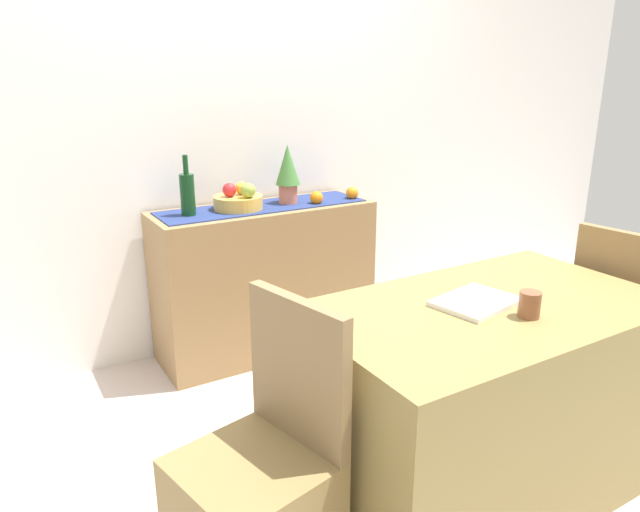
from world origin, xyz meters
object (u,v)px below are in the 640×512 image
wine_bottle (187,194)px  potted_plant (288,172)px  fruit_bowl (238,202)px  chair_by_corner (624,363)px  dining_table (481,398)px  sideboard_console (266,280)px  coffee_cup (529,304)px  open_book (476,302)px

wine_bottle → potted_plant: size_ratio=0.95×
fruit_bowl → potted_plant: (0.29, 0.00, 0.14)m
chair_by_corner → dining_table: bearing=179.9°
wine_bottle → sideboard_console: bearing=-0.0°
coffee_cup → chair_by_corner: (0.88, 0.14, -0.52)m
potted_plant → dining_table: (0.02, -1.45, -0.63)m
wine_bottle → potted_plant: potted_plant is taller
potted_plant → coffee_cup: bearing=-88.4°
wine_bottle → chair_by_corner: (1.48, -1.45, -0.67)m
dining_table → open_book: 0.38m
dining_table → chair_by_corner: size_ratio=1.42×
sideboard_console → dining_table: sideboard_console is taller
sideboard_console → coffee_cup: size_ratio=13.56×
wine_bottle → dining_table: (0.58, -1.45, -0.57)m
coffee_cup → dining_table: bearing=99.9°
open_book → coffee_cup: size_ratio=3.19×
fruit_bowl → potted_plant: potted_plant is taller
sideboard_console → dining_table: 1.46m
wine_bottle → coffee_cup: 1.71m
dining_table → chair_by_corner: bearing=-0.1°
fruit_bowl → open_book: 1.46m
sideboard_console → dining_table: bearing=-83.3°
potted_plant → dining_table: 1.58m
fruit_bowl → chair_by_corner: 1.99m
fruit_bowl → potted_plant: 0.32m
wine_bottle → open_book: size_ratio=1.09×
open_book → chair_by_corner: (0.95, -0.03, -0.48)m
wine_bottle → potted_plant: (0.56, -0.00, 0.06)m
open_book → wine_bottle: bearing=100.0°
dining_table → sideboard_console: bearing=96.7°
coffee_cup → chair_by_corner: size_ratio=0.10×
sideboard_console → coffee_cup: 1.65m
sideboard_console → fruit_bowl: (-0.14, 0.00, 0.45)m
fruit_bowl → potted_plant: bearing=0.0°
coffee_cup → fruit_bowl: bearing=102.0°
coffee_cup → wine_bottle: bearing=110.8°
sideboard_console → fruit_bowl: bearing=180.0°
potted_plant → sideboard_console: bearing=180.0°
sideboard_console → wine_bottle: size_ratio=3.92×
chair_by_corner → open_book: bearing=178.3°
sideboard_console → fruit_bowl: size_ratio=4.67×
open_book → coffee_cup: 0.18m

